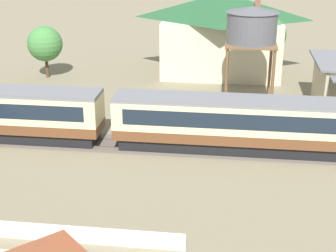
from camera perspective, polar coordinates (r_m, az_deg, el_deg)
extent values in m
cube|color=brown|center=(38.95, 9.96, -1.01)|extent=(21.67, 2.94, 0.80)
cube|color=beige|center=(38.41, 10.10, 0.99)|extent=(21.67, 2.94, 2.11)
cube|color=#192330|center=(38.38, 10.11, 1.13)|extent=(19.94, 2.98, 1.18)
cube|color=slate|center=(38.00, 10.22, 2.68)|extent=(21.67, 2.76, 0.30)
cube|color=black|center=(39.29, 9.88, -2.13)|extent=(20.80, 2.53, 0.88)
cylinder|color=black|center=(38.88, -0.66, -2.07)|extent=(0.90, 0.18, 0.90)
cylinder|color=black|center=(40.18, -0.38, -1.23)|extent=(0.90, 0.18, 0.90)
cylinder|color=black|center=(40.86, -12.64, -1.40)|extent=(0.90, 0.18, 0.90)
cylinder|color=black|center=(42.10, -12.01, -0.62)|extent=(0.90, 0.18, 0.90)
cube|color=#665B51|center=(39.42, 7.90, -2.65)|extent=(148.21, 3.60, 0.01)
cube|color=#4C4238|center=(38.76, 7.90, -3.07)|extent=(148.21, 0.12, 0.04)
cube|color=#4C4238|center=(40.07, 7.89, -2.20)|extent=(148.21, 0.12, 0.04)
cube|color=beige|center=(58.01, 5.96, 8.76)|extent=(12.78, 8.07, 6.15)
pyramid|color=#23512D|center=(57.14, 6.14, 13.12)|extent=(13.80, 8.71, 2.79)
cube|color=brown|center=(55.57, 9.88, 12.81)|extent=(0.56, 0.56, 2.51)
cylinder|color=brown|center=(50.23, 11.23, 6.14)|extent=(0.28, 0.28, 5.80)
cylinder|color=brown|center=(50.09, 6.56, 6.37)|extent=(0.28, 0.28, 5.80)
cylinder|color=brown|center=(46.33, 11.51, 4.76)|extent=(0.28, 0.28, 5.80)
cylinder|color=brown|center=(46.19, 6.46, 5.02)|extent=(0.28, 0.28, 5.80)
cube|color=brown|center=(47.42, 9.16, 9.06)|extent=(4.57, 4.57, 0.16)
cylinder|color=#56565B|center=(47.12, 9.26, 10.75)|extent=(4.47, 4.47, 2.70)
cone|color=#56565B|center=(46.84, 9.39, 12.67)|extent=(4.69, 4.69, 0.50)
cylinder|color=#4C3823|center=(58.16, -13.27, 6.52)|extent=(0.35, 0.35, 2.61)
sphere|color=#427F3D|center=(57.58, -13.48, 8.85)|extent=(3.77, 3.77, 3.77)
cylinder|color=brown|center=(56.68, 10.70, 6.87)|extent=(0.27, 0.27, 3.65)
sphere|color=#387538|center=(55.97, 10.92, 9.87)|extent=(4.05, 4.05, 4.05)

